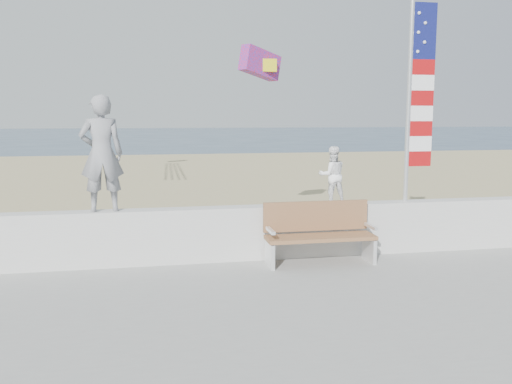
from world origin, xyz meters
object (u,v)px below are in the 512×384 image
Objects in this scene: child at (332,175)px; bench at (319,232)px; adult at (102,154)px; flag at (416,92)px.

child is 1.06m from bench.
child is at bearing 51.03° from bench.
bench is (3.45, -0.45, -1.31)m from adult.
adult is 0.53× the size of flag.
bench is at bearing 52.17° from child.
child is at bearing 179.99° from flag.
adult is 3.84m from child.
adult is 3.72m from bench.
flag reaches higher than bench.
flag is at bearing -178.87° from child.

